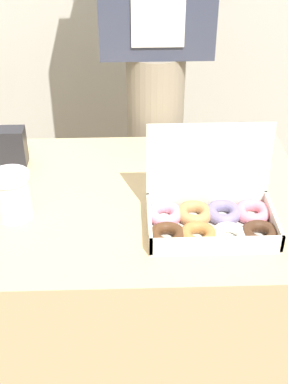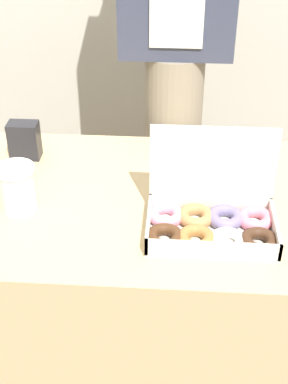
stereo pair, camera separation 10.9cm
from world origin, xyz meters
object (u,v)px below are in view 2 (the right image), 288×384
object	(u,v)px
coffee_cup	(17,188)
napkin_holder	(24,140)
donut_box	(211,220)
person_customer	(176,41)

from	to	relation	value
coffee_cup	napkin_holder	bearing A→B (deg)	100.74
donut_box	person_customer	xyz separation A→B (m)	(-0.11, 0.64, 0.24)
napkin_holder	person_customer	bearing A→B (deg)	34.13
donut_box	coffee_cup	bearing A→B (deg)	172.25
person_customer	napkin_holder	bearing A→B (deg)	-145.87
coffee_cup	napkin_holder	world-z (taller)	coffee_cup
coffee_cup	person_customer	xyz separation A→B (m)	(0.40, 0.57, 0.21)
napkin_holder	donut_box	bearing A→B (deg)	-31.09
coffee_cup	person_customer	size ratio (longest dim) A/B	0.07
coffee_cup	donut_box	bearing A→B (deg)	-7.75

